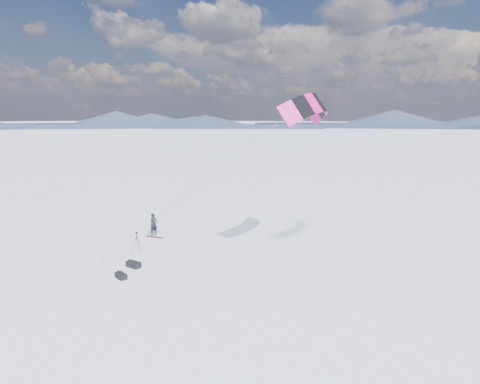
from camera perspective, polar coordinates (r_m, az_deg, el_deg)
The scene contains 9 objects.
ground at distance 26.49m, azimuth -17.10°, elevation -8.38°, with size 1800.00×1800.00×0.00m, color white.
horizon_hills at distance 25.71m, azimuth -17.46°, elevation -2.17°, with size 704.84×706.81×8.00m.
snow_tracks at distance 27.31m, azimuth -19.71°, elevation -7.96°, with size 13.93×10.25×0.01m.
snowkiter at distance 29.75m, azimuth -12.11°, elevation -6.06°, with size 0.59×0.39×1.63m, color black.
snowboard at distance 29.29m, azimuth -12.01°, elevation -6.28°, with size 1.36×0.25×0.04m, color maroon.
tripod at distance 26.24m, azimuth -14.47°, elevation -6.49°, with size 0.55×0.62×1.32m.
gear_bag_a at distance 23.88m, azimuth -14.90°, elevation -9.91°, with size 0.92×0.50×0.40m.
gear_bag_b at distance 22.52m, azimuth -16.57°, elevation -11.33°, with size 0.85×0.61×0.35m.
power_kite at distance 23.67m, azimuth 9.94°, elevation 11.57°, with size 12.33×5.88×8.61m.
Camera 1 is at (18.39, -17.13, 8.37)m, focal length 30.00 mm.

